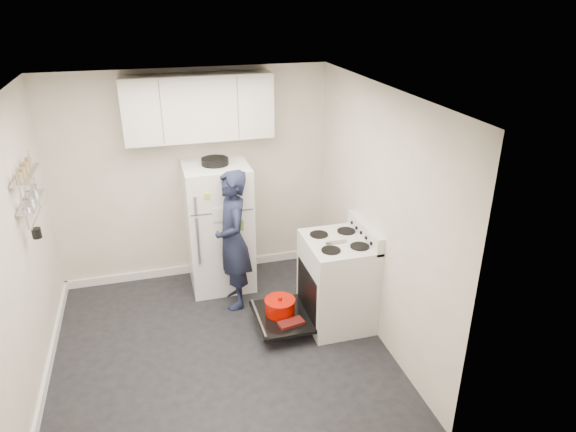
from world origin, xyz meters
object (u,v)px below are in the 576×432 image
object	(u,v)px
refrigerator	(219,226)
open_oven_door	(281,311)
electric_range	(336,282)
person	(233,240)

from	to	relation	value
refrigerator	open_oven_door	bearing A→B (deg)	-67.01
electric_range	open_oven_door	size ratio (longest dim) A/B	1.57
person	refrigerator	bearing A→B (deg)	-171.43
electric_range	person	xyz separation A→B (m)	(-0.96, 0.63, 0.32)
refrigerator	person	world-z (taller)	person
open_oven_door	refrigerator	distance (m)	1.29
refrigerator	person	bearing A→B (deg)	-80.28
electric_range	person	bearing A→B (deg)	147.02
electric_range	refrigerator	distance (m)	1.54
person	open_oven_door	bearing A→B (deg)	30.84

